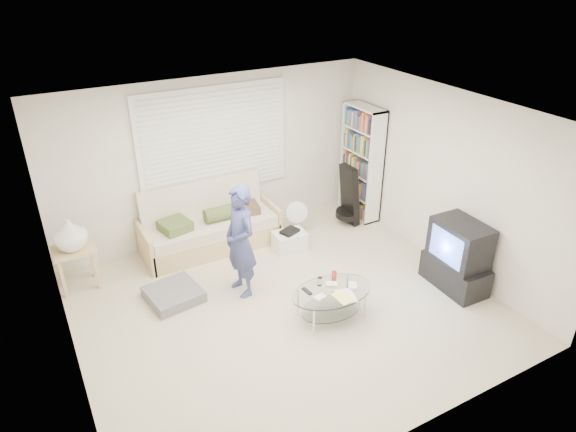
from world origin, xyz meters
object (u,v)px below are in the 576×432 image
bookshelf (361,163)px  coffee_table (332,296)px  futon_sofa (210,227)px  tv_unit (458,257)px

bookshelf → coffee_table: 2.93m
futon_sofa → coffee_table: (0.68, -2.32, -0.02)m
coffee_table → bookshelf: bearing=47.5°
coffee_table → futon_sofa: bearing=106.4°
bookshelf → tv_unit: bearing=-93.0°
futon_sofa → coffee_table: bearing=-73.6°
futon_sofa → tv_unit: size_ratio=2.13×
tv_unit → futon_sofa: bearing=134.0°
futon_sofa → bookshelf: (2.62, -0.21, 0.62)m
tv_unit → bookshelf: bearing=87.0°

